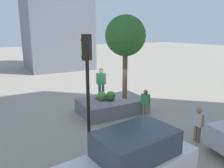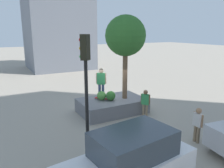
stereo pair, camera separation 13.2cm
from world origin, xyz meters
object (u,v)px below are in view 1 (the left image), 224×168
object	(u,v)px
skateboard	(101,98)
police_car	(131,163)
plaza_tree	(125,36)
traffic_light_corner	(87,78)
passerby_with_bag	(198,122)
planter_ledge	(112,106)
skateboarder	(101,81)
bystander_watching	(145,101)

from	to	relation	value
skateboard	police_car	size ratio (longest dim) A/B	0.18
plaza_tree	traffic_light_corner	distance (m)	5.52
skateboard	passerby_with_bag	bearing A→B (deg)	111.14
plaza_tree	traffic_light_corner	world-z (taller)	plaza_tree
plaza_tree	skateboard	world-z (taller)	plaza_tree
skateboard	passerby_with_bag	xyz separation A→B (m)	(-2.00, 5.17, 0.04)
planter_ledge	traffic_light_corner	size ratio (longest dim) A/B	0.82
skateboarder	police_car	xyz separation A→B (m)	(2.20, 6.36, -0.90)
planter_ledge	skateboard	bearing A→B (deg)	-26.69
skateboard	bystander_watching	size ratio (longest dim) A/B	0.49
skateboard	bystander_watching	bearing A→B (deg)	133.93
police_car	passerby_with_bag	size ratio (longest dim) A/B	2.77
skateboard	skateboarder	size ratio (longest dim) A/B	0.43
police_car	skateboard	bearing A→B (deg)	-109.05
planter_ledge	plaza_tree	world-z (taller)	plaza_tree
planter_ledge	police_car	size ratio (longest dim) A/B	0.88
plaza_tree	bystander_watching	bearing A→B (deg)	108.73
skateboarder	traffic_light_corner	xyz separation A→B (m)	(2.58, 4.17, 1.23)
planter_ledge	plaza_tree	xyz separation A→B (m)	(-0.75, 0.18, 3.95)
planter_ledge	passerby_with_bag	bearing A→B (deg)	106.51
skateboarder	bystander_watching	bearing A→B (deg)	133.93
skateboard	traffic_light_corner	bearing A→B (deg)	58.28
police_car	traffic_light_corner	distance (m)	3.08
plaza_tree	passerby_with_bag	distance (m)	5.89
police_car	traffic_light_corner	size ratio (longest dim) A/B	0.94
plaza_tree	skateboarder	bearing A→B (deg)	-19.29
plaza_tree	skateboard	bearing A→B (deg)	-19.29
planter_ledge	police_car	bearing A→B (deg)	65.72
skateboarder	bystander_watching	xyz separation A→B (m)	(-1.77, 1.83, -0.97)
skateboard	police_car	xyz separation A→B (m)	(2.20, 6.36, 0.12)
skateboard	traffic_light_corner	xyz separation A→B (m)	(2.58, 4.17, 2.25)
bystander_watching	planter_ledge	bearing A→B (deg)	-51.99
skateboarder	passerby_with_bag	bearing A→B (deg)	111.14
skateboarder	police_car	world-z (taller)	skateboarder
planter_ledge	plaza_tree	bearing A→B (deg)	166.60
skateboard	skateboarder	distance (m)	1.02
police_car	passerby_with_bag	world-z (taller)	police_car
plaza_tree	bystander_watching	world-z (taller)	plaza_tree
police_car	bystander_watching	size ratio (longest dim) A/B	2.75
skateboarder	bystander_watching	world-z (taller)	skateboarder
skateboard	traffic_light_corner	size ratio (longest dim) A/B	0.17
skateboarder	skateboard	bearing A→B (deg)	-1.79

